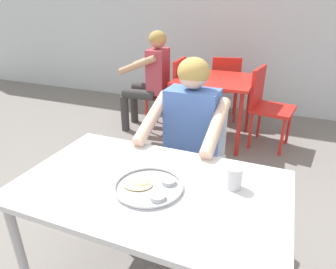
# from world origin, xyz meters

# --- Properties ---
(table_foreground) EXTENTS (1.26, 0.76, 0.73)m
(table_foreground) POSITION_xyz_m (0.03, -0.01, 0.65)
(table_foreground) COLOR silver
(table_foreground) RESTS_ON ground
(thali_tray) EXTENTS (0.32, 0.32, 0.03)m
(thali_tray) POSITION_xyz_m (0.04, -0.04, 0.74)
(thali_tray) COLOR #B7BABF
(thali_tray) RESTS_ON table_foreground
(drinking_cup) EXTENTS (0.07, 0.07, 0.11)m
(drinking_cup) POSITION_xyz_m (0.39, 0.11, 0.78)
(drinking_cup) COLOR silver
(drinking_cup) RESTS_ON table_foreground
(chair_foreground) EXTENTS (0.41, 0.40, 0.84)m
(chair_foreground) POSITION_xyz_m (0.01, 0.83, 0.49)
(chair_foreground) COLOR silver
(chair_foreground) RESTS_ON ground
(diner_foreground) EXTENTS (0.49, 0.55, 1.20)m
(diner_foreground) POSITION_xyz_m (0.00, 0.61, 0.72)
(diner_foreground) COLOR black
(diner_foreground) RESTS_ON ground
(table_background_red) EXTENTS (0.83, 0.81, 0.73)m
(table_background_red) POSITION_xyz_m (-0.17, 2.14, 0.64)
(table_background_red) COLOR red
(table_background_red) RESTS_ON ground
(chair_red_left) EXTENTS (0.44, 0.43, 0.90)m
(chair_red_left) POSITION_xyz_m (-0.73, 2.19, 0.52)
(chair_red_left) COLOR red
(chair_red_left) RESTS_ON ground
(chair_red_right) EXTENTS (0.48, 0.50, 0.88)m
(chair_red_right) POSITION_xyz_m (0.39, 2.18, 0.51)
(chair_red_right) COLOR red
(chair_red_right) RESTS_ON ground
(chair_red_far) EXTENTS (0.45, 0.46, 0.87)m
(chair_red_far) POSITION_xyz_m (-0.18, 2.79, 0.50)
(chair_red_far) COLOR red
(chair_red_far) RESTS_ON ground
(patron_background) EXTENTS (0.58, 0.53, 1.21)m
(patron_background) POSITION_xyz_m (-0.96, 2.13, 0.72)
(patron_background) COLOR #363636
(patron_background) RESTS_ON ground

